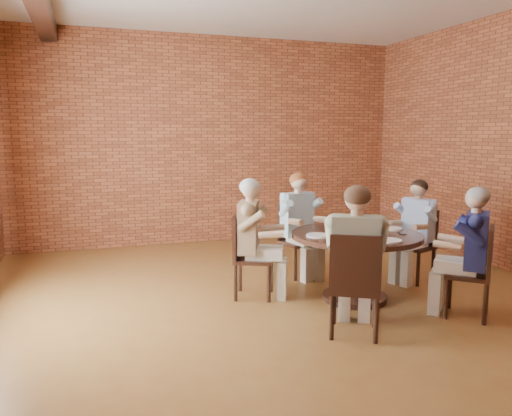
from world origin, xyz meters
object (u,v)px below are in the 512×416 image
object	(u,v)px
chair_c	(246,252)
diner_e	(469,253)
smartphone	(402,233)
chair_d	(355,282)
dining_table	(356,253)
diner_a	(415,231)
chair_e	(477,269)
diner_d	(356,261)
chair_b	(296,236)
diner_c	(254,239)
chair_a	(418,241)
diner_b	(300,225)

from	to	relation	value
chair_c	diner_e	distance (m)	2.30
smartphone	chair_d	bearing A→B (deg)	-122.12
dining_table	chair_d	distance (m)	1.04
diner_a	chair_e	world-z (taller)	diner_a
dining_table	diner_d	world-z (taller)	diner_d
diner_d	diner_e	world-z (taller)	diner_d
diner_d	smartphone	world-z (taller)	diner_d
chair_b	dining_table	bearing A→B (deg)	-90.00
dining_table	diner_c	size ratio (longest dim) A/B	1.05
diner_d	chair_a	bearing A→B (deg)	-111.76
dining_table	diner_d	bearing A→B (deg)	-120.43
dining_table	diner_a	size ratio (longest dim) A/B	1.11
chair_c	chair_e	xyz separation A→B (m)	(1.95, -1.36, -0.01)
diner_e	chair_e	bearing A→B (deg)	90.00
diner_a	diner_e	distance (m)	1.23
chair_a	diner_d	bearing A→B (deg)	-72.94
smartphone	diner_d	bearing A→B (deg)	-123.93
diner_a	diner_d	xyz separation A→B (m)	(-1.54, -1.22, 0.05)
chair_a	diner_b	size ratio (longest dim) A/B	0.68
diner_a	diner_b	bearing A→B (deg)	-139.12
diner_b	dining_table	bearing A→B (deg)	-90.00
diner_d	chair_b	bearing A→B (deg)	-67.43
chair_b	diner_e	world-z (taller)	diner_e
diner_c	diner_e	world-z (taller)	diner_c
diner_a	chair_b	xyz separation A→B (m)	(-1.27, 0.76, -0.12)
chair_d	chair_e	distance (m)	1.39
diner_b	smartphone	distance (m)	1.42
chair_a	diner_e	distance (m)	1.28
diner_b	smartphone	world-z (taller)	diner_b
chair_c	dining_table	bearing A→B (deg)	-90.00
chair_a	chair_e	xyz separation A→B (m)	(-0.27, -1.29, 0.01)
dining_table	chair_d	bearing A→B (deg)	-120.43
dining_table	smartphone	size ratio (longest dim) A/B	11.18
chair_c	chair_d	xyz separation A→B (m)	(0.56, -1.40, 0.01)
diner_e	chair_a	bearing A→B (deg)	-149.74
diner_e	smartphone	bearing A→B (deg)	-105.43
diner_e	smartphone	xyz separation A→B (m)	(-0.35, 0.62, 0.10)
chair_e	chair_c	bearing A→B (deg)	-79.76
diner_a	diner_b	xyz separation A→B (m)	(-1.25, 0.68, 0.03)
chair_b	diner_d	distance (m)	2.01
chair_b	diner_d	size ratio (longest dim) A/B	0.68
chair_b	diner_a	bearing A→B (deg)	-41.16
diner_b	chair_d	xyz separation A→B (m)	(-0.33, -1.98, -0.14)
chair_d	chair_e	size ratio (longest dim) A/B	1.04
diner_b	chair_e	size ratio (longest dim) A/B	1.43
dining_table	diner_a	xyz separation A→B (m)	(1.06, 0.40, 0.10)
chair_d	diner_d	size ratio (longest dim) A/B	0.70
chair_d	diner_d	world-z (taller)	diner_d
chair_c	diner_c	world-z (taller)	diner_c
chair_e	smartphone	world-z (taller)	chair_e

